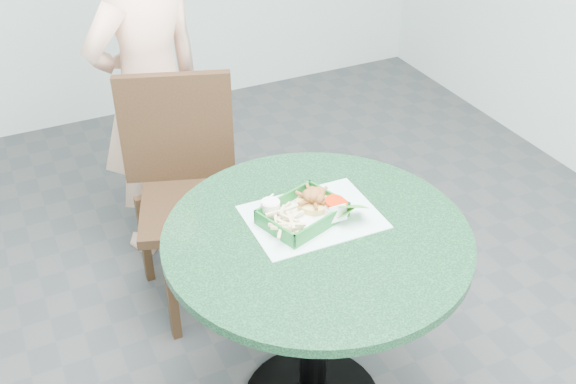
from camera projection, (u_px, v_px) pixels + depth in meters
name	position (u px, v px, depth m)	size (l,w,h in m)	color
cafe_table	(316.00, 281.00, 2.08)	(0.92, 0.92, 0.75)	black
dining_chair	(189.00, 178.00, 2.65)	(0.44, 0.44, 0.93)	#32180F
diner_person	(150.00, 90.00, 2.78)	(0.56, 0.37, 1.53)	#F5B99A
placemat	(313.00, 222.00, 2.05)	(0.39, 0.29, 0.00)	silver
food_basket	(302.00, 221.00, 2.03)	(0.24, 0.17, 0.05)	#136622
crab_sandwich	(319.00, 205.00, 2.04)	(0.11, 0.11, 0.07)	tan
fries_pile	(281.00, 221.00, 1.99)	(0.11, 0.12, 0.04)	beige
sauce_ramekin	(273.00, 205.00, 2.04)	(0.06, 0.06, 0.03)	white
garnish_cup	(340.00, 219.00, 2.00)	(0.11, 0.11, 0.04)	white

